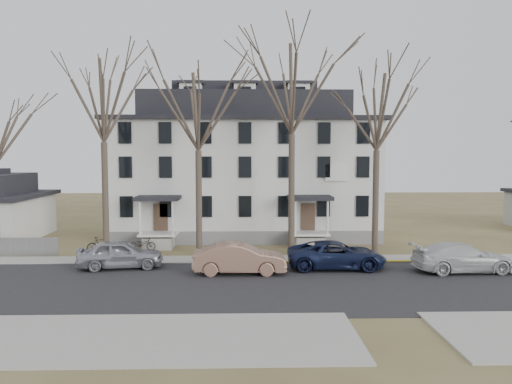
{
  "coord_description": "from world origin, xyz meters",
  "views": [
    {
      "loc": [
        -2.11,
        -22.34,
        6.61
      ],
      "look_at": [
        -1.32,
        9.0,
        4.13
      ],
      "focal_mm": 35.0,
      "sensor_mm": 36.0,
      "label": 1
    }
  ],
  "objects_px": {
    "bicycle_left": "(142,245)",
    "tree_center": "(292,82)",
    "car_silver": "(120,255)",
    "car_white": "(462,258)",
    "car_tan": "(240,259)",
    "bicycle_right": "(100,245)",
    "boarding_house": "(245,168)",
    "tree_mid_right": "(377,106)",
    "tree_far_left": "(103,94)",
    "tree_mid_left": "(198,106)",
    "car_navy": "(336,255)"
  },
  "relations": [
    {
      "from": "car_silver",
      "to": "car_tan",
      "type": "bearing_deg",
      "value": -109.81
    },
    {
      "from": "tree_center",
      "to": "bicycle_left",
      "type": "xyz_separation_m",
      "value": [
        -9.91,
        1.06,
        -10.62
      ]
    },
    {
      "from": "boarding_house",
      "to": "car_silver",
      "type": "relative_size",
      "value": 4.36
    },
    {
      "from": "car_silver",
      "to": "car_white",
      "type": "xyz_separation_m",
      "value": [
        19.13,
        -1.33,
        -0.02
      ]
    },
    {
      "from": "tree_mid_right",
      "to": "bicycle_left",
      "type": "distance_m",
      "value": 17.95
    },
    {
      "from": "tree_mid_right",
      "to": "car_silver",
      "type": "height_order",
      "value": "tree_mid_right"
    },
    {
      "from": "car_tan",
      "to": "tree_mid_left",
      "type": "bearing_deg",
      "value": 26.81
    },
    {
      "from": "car_tan",
      "to": "bicycle_left",
      "type": "height_order",
      "value": "car_tan"
    },
    {
      "from": "tree_mid_left",
      "to": "car_silver",
      "type": "bearing_deg",
      "value": -136.45
    },
    {
      "from": "car_white",
      "to": "car_silver",
      "type": "bearing_deg",
      "value": 83.41
    },
    {
      "from": "car_white",
      "to": "bicycle_left",
      "type": "bearing_deg",
      "value": 68.9
    },
    {
      "from": "tree_mid_right",
      "to": "car_tan",
      "type": "distance_m",
      "value": 13.55
    },
    {
      "from": "tree_mid_right",
      "to": "bicycle_right",
      "type": "relative_size",
      "value": 7.32
    },
    {
      "from": "car_silver",
      "to": "boarding_house",
      "type": "bearing_deg",
      "value": -38.51
    },
    {
      "from": "car_navy",
      "to": "car_white",
      "type": "distance_m",
      "value": 6.89
    },
    {
      "from": "bicycle_left",
      "to": "tree_center",
      "type": "bearing_deg",
      "value": -101.13
    },
    {
      "from": "tree_mid_left",
      "to": "car_navy",
      "type": "height_order",
      "value": "tree_mid_left"
    },
    {
      "from": "tree_mid_left",
      "to": "car_tan",
      "type": "bearing_deg",
      "value": -63.53
    },
    {
      "from": "boarding_house",
      "to": "tree_far_left",
      "type": "xyz_separation_m",
      "value": [
        -9.0,
        -8.15,
        4.96
      ]
    },
    {
      "from": "tree_far_left",
      "to": "car_navy",
      "type": "xyz_separation_m",
      "value": [
        14.17,
        -4.28,
        -9.57
      ]
    },
    {
      "from": "tree_center",
      "to": "bicycle_left",
      "type": "distance_m",
      "value": 14.57
    },
    {
      "from": "tree_mid_left",
      "to": "tree_far_left",
      "type": "bearing_deg",
      "value": 180.0
    },
    {
      "from": "tree_center",
      "to": "bicycle_left",
      "type": "height_order",
      "value": "tree_center"
    },
    {
      "from": "tree_center",
      "to": "tree_mid_left",
      "type": "bearing_deg",
      "value": 180.0
    },
    {
      "from": "bicycle_left",
      "to": "car_navy",
      "type": "bearing_deg",
      "value": -118.89
    },
    {
      "from": "boarding_house",
      "to": "tree_mid_right",
      "type": "height_order",
      "value": "tree_mid_right"
    },
    {
      "from": "car_silver",
      "to": "car_white",
      "type": "relative_size",
      "value": 0.87
    },
    {
      "from": "car_navy",
      "to": "bicycle_left",
      "type": "bearing_deg",
      "value": 67.5
    },
    {
      "from": "tree_center",
      "to": "bicycle_left",
      "type": "bearing_deg",
      "value": 173.92
    },
    {
      "from": "tree_mid_right",
      "to": "bicycle_right",
      "type": "xyz_separation_m",
      "value": [
        -18.05,
        0.58,
        -9.08
      ]
    },
    {
      "from": "bicycle_left",
      "to": "tree_mid_right",
      "type": "bearing_deg",
      "value": -98.97
    },
    {
      "from": "car_white",
      "to": "boarding_house",
      "type": "bearing_deg",
      "value": 39.18
    },
    {
      "from": "tree_center",
      "to": "bicycle_right",
      "type": "distance_m",
      "value": 16.42
    },
    {
      "from": "tree_center",
      "to": "bicycle_right",
      "type": "bearing_deg",
      "value": 177.36
    },
    {
      "from": "tree_center",
      "to": "car_navy",
      "type": "bearing_deg",
      "value": -63.13
    },
    {
      "from": "car_white",
      "to": "bicycle_right",
      "type": "xyz_separation_m",
      "value": [
        -21.55,
        5.84,
        -0.27
      ]
    },
    {
      "from": "boarding_house",
      "to": "bicycle_left",
      "type": "bearing_deg",
      "value": -134.24
    },
    {
      "from": "car_silver",
      "to": "car_navy",
      "type": "relative_size",
      "value": 0.86
    },
    {
      "from": "car_tan",
      "to": "bicycle_left",
      "type": "bearing_deg",
      "value": 46.07
    },
    {
      "from": "car_white",
      "to": "tree_mid_right",
      "type": "bearing_deg",
      "value": 30.96
    },
    {
      "from": "tree_mid_right",
      "to": "car_silver",
      "type": "xyz_separation_m",
      "value": [
        -15.64,
        -3.93,
        -8.79
      ]
    },
    {
      "from": "tree_mid_left",
      "to": "car_white",
      "type": "height_order",
      "value": "tree_mid_left"
    },
    {
      "from": "tree_mid_right",
      "to": "car_navy",
      "type": "distance_m",
      "value": 10.36
    },
    {
      "from": "bicycle_right",
      "to": "boarding_house",
      "type": "bearing_deg",
      "value": -61.82
    },
    {
      "from": "tree_center",
      "to": "boarding_house",
      "type": "bearing_deg",
      "value": 110.2
    },
    {
      "from": "car_tan",
      "to": "car_white",
      "type": "distance_m",
      "value": 12.32
    },
    {
      "from": "tree_far_left",
      "to": "tree_center",
      "type": "distance_m",
      "value": 12.02
    },
    {
      "from": "car_navy",
      "to": "tree_mid_right",
      "type": "bearing_deg",
      "value": -36.52
    },
    {
      "from": "tree_far_left",
      "to": "car_white",
      "type": "relative_size",
      "value": 2.51
    },
    {
      "from": "tree_far_left",
      "to": "bicycle_right",
      "type": "bearing_deg",
      "value": 133.78
    }
  ]
}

